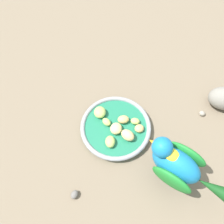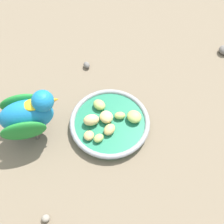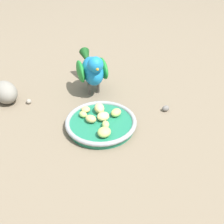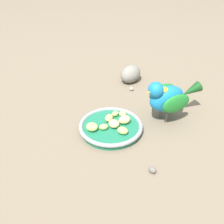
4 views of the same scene
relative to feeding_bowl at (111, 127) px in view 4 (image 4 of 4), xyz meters
The scene contains 14 objects.
ground_plane 0.03m from the feeding_bowl, 119.72° to the left, with size 4.00×4.00×0.00m, color #756651.
feeding_bowl is the anchor object (origin of this frame).
apple_piece_0 0.06m from the feeding_bowl, 13.74° to the right, with size 0.02×0.02×0.02m, color #B2CC66.
apple_piece_1 0.06m from the feeding_bowl, 35.26° to the right, with size 0.02×0.02×0.02m, color tan.
apple_piece_2 0.02m from the feeding_bowl, 113.94° to the right, with size 0.03×0.03×0.02m, color #E5C67F.
apple_piece_3 0.06m from the feeding_bowl, 110.69° to the left, with size 0.04×0.03×0.02m, color #B2CC66.
apple_piece_4 0.05m from the feeding_bowl, 135.10° to the right, with size 0.03×0.03×0.02m, color #B2CC66.
apple_piece_5 0.03m from the feeding_bowl, 127.35° to the left, with size 0.03×0.02×0.02m, color #B2CC66.
apple_piece_6 0.05m from the feeding_bowl, 72.06° to the right, with size 0.04×0.03×0.03m, color #E5C67F.
apple_piece_7 0.03m from the feeding_bowl, 12.24° to the left, with size 0.03×0.02×0.02m, color tan.
parrot 0.20m from the feeding_bowl, 69.68° to the right, with size 0.13×0.19×0.14m.
rock_large 0.32m from the feeding_bowl, 12.73° to the right, with size 0.09×0.07×0.07m, color gray.
pebble_0 0.25m from the feeding_bowl, 16.66° to the right, with size 0.02×0.02×0.01m, color gray.
pebble_2 0.20m from the feeding_bowl, 147.29° to the right, with size 0.02×0.02×0.02m, color slate.
Camera 4 is at (-0.68, -0.03, 0.54)m, focal length 46.97 mm.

